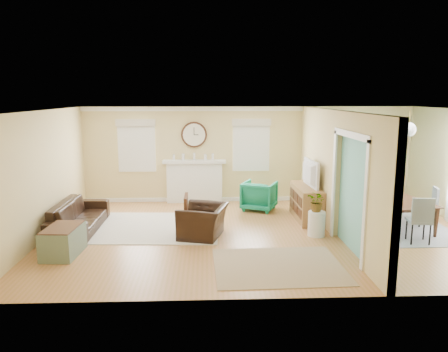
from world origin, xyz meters
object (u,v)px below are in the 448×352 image
Objects in this scene: green_chair at (259,196)px; credenza at (306,203)px; eames_chair at (203,221)px; dining_table at (396,213)px; sofa at (79,216)px.

green_chair is 0.54× the size of credenza.
eames_chair is 0.55× the size of dining_table.
credenza is 1.98m from dining_table.
sofa is 4.40m from green_chair.
sofa is at bearing 80.97° from dining_table.
credenza is (5.12, 0.64, 0.08)m from sofa.
sofa is 2.75m from eames_chair.
dining_table is at bearing 174.36° from green_chair.
eames_chair is (2.70, -0.55, 0.01)m from sofa.
eames_chair reaches higher than dining_table.
credenza is at bearing 161.14° from green_chair.
credenza reaches higher than sofa.
green_chair reaches higher than sofa.
sofa is 1.17× the size of dining_table.
dining_table is at bearing 112.33° from eames_chair.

